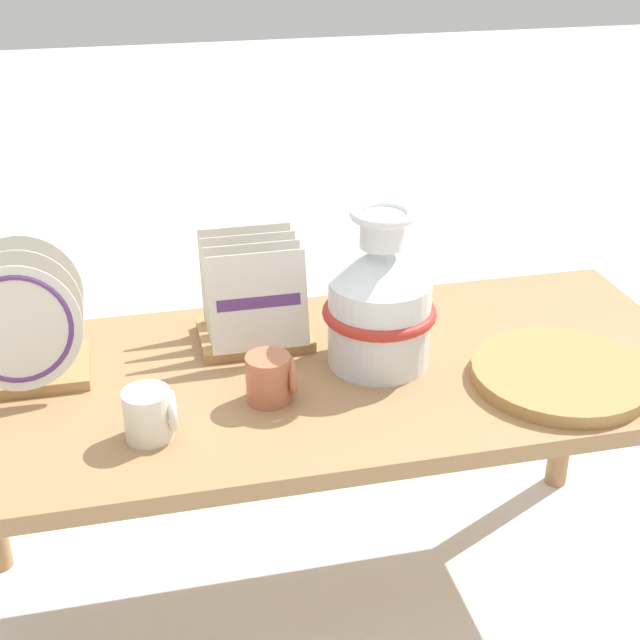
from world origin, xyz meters
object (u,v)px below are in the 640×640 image
object	(u,v)px
dish_rack_square_plates	(253,308)
wicker_charger_stack	(561,374)
dish_rack_round_plates	(23,336)
mug_cream_glaze	(150,414)
ceramic_vase	(380,302)
mug_terracotta_glaze	(271,378)

from	to	relation	value
dish_rack_square_plates	wicker_charger_stack	distance (m)	0.62
dish_rack_round_plates	mug_cream_glaze	world-z (taller)	dish_rack_round_plates
dish_rack_square_plates	wicker_charger_stack	size ratio (longest dim) A/B	0.67
ceramic_vase	mug_cream_glaze	bearing A→B (deg)	-160.33
dish_rack_round_plates	mug_terracotta_glaze	size ratio (longest dim) A/B	2.79
dish_rack_round_plates	mug_cream_glaze	bearing A→B (deg)	-48.58
dish_rack_square_plates	mug_terracotta_glaze	distance (m)	0.24
ceramic_vase	dish_rack_square_plates	size ratio (longest dim) A/B	1.41
wicker_charger_stack	mug_cream_glaze	xyz separation A→B (m)	(-0.77, -0.01, 0.03)
wicker_charger_stack	dish_rack_square_plates	bearing A→B (deg)	151.65
dish_rack_square_plates	ceramic_vase	bearing A→B (deg)	-32.89
dish_rack_round_plates	dish_rack_square_plates	xyz separation A→B (m)	(0.44, 0.06, -0.02)
wicker_charger_stack	mug_cream_glaze	distance (m)	0.77
dish_rack_square_plates	mug_cream_glaze	bearing A→B (deg)	-126.67
ceramic_vase	dish_rack_round_plates	world-z (taller)	ceramic_vase
wicker_charger_stack	ceramic_vase	bearing A→B (deg)	155.08
ceramic_vase	mug_terracotta_glaze	distance (m)	0.26
mug_terracotta_glaze	mug_cream_glaze	distance (m)	0.23
ceramic_vase	dish_rack_square_plates	bearing A→B (deg)	147.11
dish_rack_square_plates	wicker_charger_stack	xyz separation A→B (m)	(0.54, -0.29, -0.06)
dish_rack_round_plates	dish_rack_square_plates	size ratio (longest dim) A/B	1.12
mug_cream_glaze	wicker_charger_stack	bearing A→B (deg)	0.96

